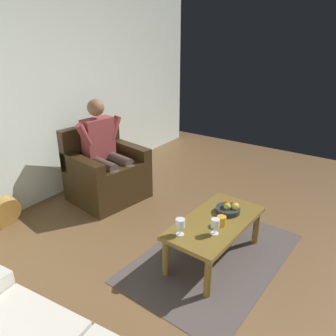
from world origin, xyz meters
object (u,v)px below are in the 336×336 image
coffee_table (215,226)px  wine_glass_far (180,224)px  candle_jar (221,221)px  armchair (106,174)px  person_seated (105,148)px  fruit_bowl (228,209)px  guitar (3,209)px  wine_glass_near (215,224)px

coffee_table → wine_glass_far: 0.42m
candle_jar → coffee_table: bearing=-116.8°
armchair → person_seated: (0.00, 0.02, 0.34)m
fruit_bowl → armchair: bearing=-94.7°
guitar → armchair: bearing=158.7°
person_seated → candle_jar: size_ratio=14.42×
wine_glass_far → candle_jar: wine_glass_far is taller
wine_glass_far → fruit_bowl: 0.59m
armchair → wine_glass_far: (0.70, 1.53, 0.18)m
person_seated → wine_glass_near: 1.83m
person_seated → coffee_table: 1.72m
armchair → person_seated: size_ratio=0.76×
coffee_table → guitar: guitar is taller
guitar → candle_jar: (-0.74, 2.18, 0.22)m
guitar → wine_glass_near: guitar is taller
coffee_table → armchair: bearing=-101.5°
guitar → wine_glass_far: 2.03m
fruit_bowl → candle_jar: (0.24, 0.04, 0.00)m
wine_glass_far → candle_jar: 0.40m
coffee_table → candle_jar: (0.04, 0.07, 0.10)m
coffee_table → wine_glass_near: size_ratio=7.42×
person_seated → wine_glass_near: bearing=82.5°
person_seated → candle_jar: bearing=87.2°
guitar → wine_glass_far: (-0.42, 1.96, 0.28)m
person_seated → fruit_bowl: (0.14, 1.69, -0.23)m
armchair → wine_glass_near: (0.53, 1.76, 0.17)m
armchair → fruit_bowl: bearing=94.7°
armchair → guitar: bearing=-11.9°
coffee_table → fruit_bowl: bearing=170.9°
armchair → guitar: size_ratio=0.95×
coffee_table → fruit_bowl: 0.22m
fruit_bowl → wine_glass_far: bearing=-17.8°
coffee_table → wine_glass_near: 0.26m
guitar → wine_glass_near: size_ratio=6.97×
person_seated → guitar: person_seated is taller
guitar → wine_glass_far: bearing=102.0°
armchair → fruit_bowl: size_ratio=4.11×
guitar → wine_glass_near: 2.29m
wine_glass_near → candle_jar: bearing=-175.0°
person_seated → guitar: 1.29m
person_seated → fruit_bowl: bearing=94.7°
wine_glass_near → wine_glass_far: (0.17, -0.24, 0.01)m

